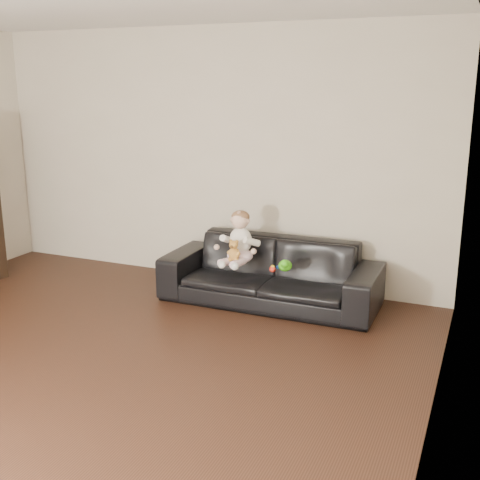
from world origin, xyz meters
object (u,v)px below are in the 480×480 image
at_px(sofa, 270,272).
at_px(toy_green, 285,266).
at_px(teddy_bear, 234,251).
at_px(baby, 239,240).
at_px(toy_blue_disc, 281,267).
at_px(toy_rattle, 273,269).

distance_m(sofa, toy_green, 0.31).
bearing_deg(toy_green, teddy_bear, -170.16).
xyz_separation_m(baby, teddy_bear, (0.01, -0.15, -0.06)).
distance_m(sofa, teddy_bear, 0.45).
height_order(baby, toy_blue_disc, baby).
height_order(teddy_bear, toy_blue_disc, teddy_bear).
bearing_deg(sofa, toy_blue_disc, -36.72).
height_order(teddy_bear, toy_rattle, teddy_bear).
bearing_deg(teddy_bear, toy_green, 31.07).
xyz_separation_m(sofa, baby, (-0.27, -0.11, 0.32)).
height_order(sofa, baby, baby).
bearing_deg(baby, toy_green, 5.03).
xyz_separation_m(baby, toy_blue_disc, (0.41, 0.01, -0.22)).
bearing_deg(toy_blue_disc, sofa, 143.62).
xyz_separation_m(sofa, toy_green, (0.21, -0.18, 0.15)).
distance_m(baby, toy_green, 0.51).
bearing_deg(toy_rattle, baby, 158.84).
bearing_deg(toy_rattle, sofa, 114.37).
xyz_separation_m(baby, toy_rattle, (0.39, -0.15, -0.19)).
distance_m(baby, toy_blue_disc, 0.47).
bearing_deg(toy_green, baby, 171.66).
xyz_separation_m(toy_green, toy_rattle, (-0.09, -0.08, -0.02)).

